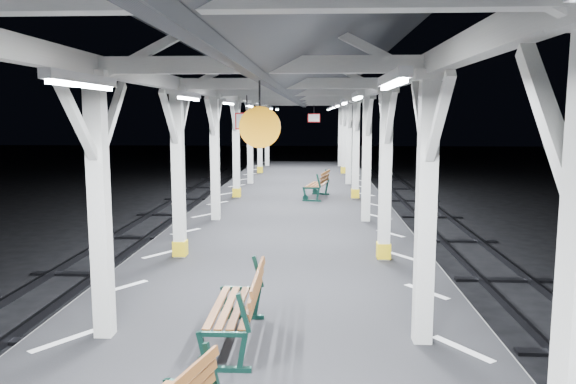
{
  "coord_description": "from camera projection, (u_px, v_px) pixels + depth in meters",
  "views": [
    {
      "loc": [
        0.67,
        -8.72,
        3.8
      ],
      "look_at": [
        0.1,
        2.83,
        2.2
      ],
      "focal_mm": 35.0,
      "sensor_mm": 36.0,
      "label": 1
    }
  ],
  "objects": [
    {
      "name": "hazard_stripes_right",
      "position": [
        427.0,
        292.0,
        8.93
      ],
      "size": [
        1.0,
        48.0,
        0.01
      ],
      "primitive_type": "cube",
      "color": "silver",
      "rests_on": "platform"
    },
    {
      "name": "canopy",
      "position": [
        272.0,
        64.0,
        8.55
      ],
      "size": [
        5.4,
        49.0,
        4.65
      ],
      "color": "silver",
      "rests_on": "platform"
    },
    {
      "name": "bench_far",
      "position": [
        319.0,
        184.0,
        18.89
      ],
      "size": [
        0.93,
        1.78,
        0.92
      ],
      "rotation": [
        0.0,
        0.0,
        -0.19
      ],
      "color": "#0E2E26",
      "rests_on": "platform"
    },
    {
      "name": "hazard_stripes_left",
      "position": [
        124.0,
        287.0,
        9.17
      ],
      "size": [
        1.0,
        48.0,
        0.01
      ],
      "primitive_type": "cube",
      "color": "silver",
      "rests_on": "platform"
    },
    {
      "name": "bench_mid",
      "position": [
        242.0,
        305.0,
        6.88
      ],
      "size": [
        0.64,
        1.68,
        0.91
      ],
      "rotation": [
        0.0,
        0.0,
        0.01
      ],
      "color": "#0E2E26",
      "rests_on": "platform"
    },
    {
      "name": "platform",
      "position": [
        273.0,
        319.0,
        9.11
      ],
      "size": [
        6.0,
        50.0,
        1.0
      ],
      "primitive_type": "cube",
      "color": "black",
      "rests_on": "ground"
    },
    {
      "name": "ground",
      "position": [
        273.0,
        348.0,
        9.18
      ],
      "size": [
        120.0,
        120.0,
        0.0
      ],
      "primitive_type": "plane",
      "color": "black",
      "rests_on": "ground"
    }
  ]
}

